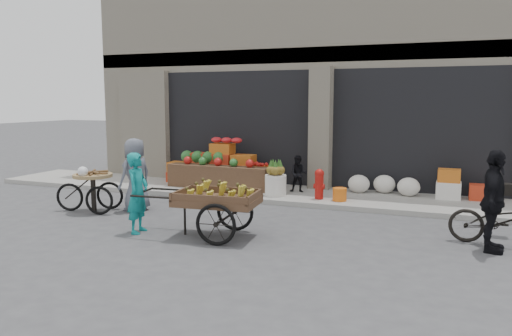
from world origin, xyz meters
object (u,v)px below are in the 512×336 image
at_px(pineapple_bin, 276,185).
at_px(vendor_grey, 135,175).
at_px(seated_person, 299,174).
at_px(cyclist, 493,201).
at_px(vendor_woman, 138,193).
at_px(bicycle, 503,220).
at_px(tricycle_cart, 93,186).
at_px(fire_hydrant, 319,183).
at_px(orange_bucket, 340,194).
at_px(banana_cart, 214,196).

bearing_deg(pineapple_bin, vendor_grey, -137.95).
relative_size(seated_person, cyclist, 0.56).
xyz_separation_m(vendor_woman, bicycle, (6.17, 1.50, -0.29)).
distance_m(seated_person, tricycle_cart, 4.92).
bearing_deg(vendor_grey, fire_hydrant, 137.82).
bearing_deg(orange_bucket, fire_hydrant, 174.29).
relative_size(banana_cart, vendor_grey, 1.57).
xyz_separation_m(vendor_woman, cyclist, (5.97, 1.10, 0.09)).
bearing_deg(fire_hydrant, vendor_woman, -123.54).
height_order(seated_person, bicycle, seated_person).
bearing_deg(cyclist, seated_person, 58.60).
bearing_deg(vendor_grey, pineapple_bin, 148.46).
bearing_deg(vendor_woman, fire_hydrant, -42.73).
relative_size(fire_hydrant, vendor_grey, 0.44).
distance_m(tricycle_cart, cyclist, 7.91).
distance_m(pineapple_bin, banana_cart, 3.53).
bearing_deg(vendor_grey, banana_cart, 79.96).
distance_m(fire_hydrant, banana_cart, 3.61).
xyz_separation_m(seated_person, cyclist, (4.21, -3.26, 0.24)).
relative_size(seated_person, bicycle, 0.54).
distance_m(banana_cart, tricycle_cart, 3.48).
bearing_deg(banana_cart, seated_person, 80.01).
bearing_deg(seated_person, tricycle_cart, -148.53).
relative_size(fire_hydrant, vendor_woman, 0.48).
distance_m(pineapple_bin, seated_person, 0.75).
bearing_deg(banana_cart, tricycle_cart, 160.31).
xyz_separation_m(bicycle, cyclist, (-0.20, -0.40, 0.38)).
relative_size(pineapple_bin, banana_cart, 0.21).
bearing_deg(seated_person, banana_cart, -104.40).
bearing_deg(orange_bucket, cyclist, -40.34).
distance_m(pineapple_bin, vendor_woman, 4.01).
distance_m(seated_person, bicycle, 5.26).
distance_m(fire_hydrant, tricycle_cart, 5.11).
bearing_deg(vendor_woman, orange_bucket, -48.15).
distance_m(fire_hydrant, seated_person, 0.96).
height_order(banana_cart, tricycle_cart, banana_cart).
height_order(vendor_grey, cyclist, cyclist).
bearing_deg(vendor_grey, tricycle_cart, -45.88).
relative_size(pineapple_bin, vendor_woman, 0.35).
distance_m(banana_cart, bicycle, 4.90).
bearing_deg(bicycle, fire_hydrant, 65.57).
distance_m(vendor_grey, bicycle, 7.30).
distance_m(pineapple_bin, fire_hydrant, 1.11).
relative_size(orange_bucket, banana_cart, 0.13).
distance_m(bicycle, cyclist, 0.59).
height_order(tricycle_cart, bicycle, tricycle_cart).
bearing_deg(vendor_grey, cyclist, 102.98).
height_order(fire_hydrant, banana_cart, banana_cart).
xyz_separation_m(pineapple_bin, vendor_woman, (-1.36, -3.76, 0.37)).
relative_size(fire_hydrant, cyclist, 0.43).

